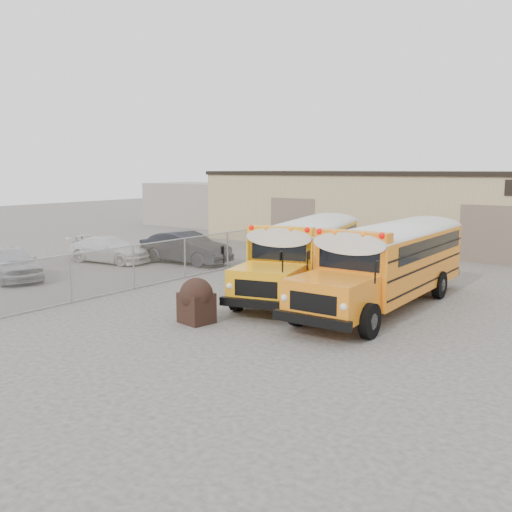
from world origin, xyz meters
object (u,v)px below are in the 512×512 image
Objects in this scene: school_bus_right at (443,240)px; car_white at (109,250)px; tarp_bundle at (196,300)px; school_bus_left at (340,234)px; car_dark at (186,248)px; car_silver at (12,263)px.

school_bus_right is 16.54m from car_white.
tarp_bundle is 13.19m from car_white.
school_bus_left is 2.21× the size of car_white.
tarp_bundle is 11.67m from car_dark.
car_white is at bearing -150.71° from school_bus_left.
tarp_bundle is at bearing -139.14° from car_dark.
school_bus_left is at bearing 96.15° from tarp_bundle.
school_bus_left reaches higher than tarp_bundle.
school_bus_left is 5.10m from school_bus_right.
car_silver is at bearing 177.13° from tarp_bundle.
school_bus_right is (5.10, -0.02, 0.05)m from school_bus_left.
school_bus_left is 7.89m from car_dark.
car_silver reaches higher than tarp_bundle.
school_bus_left is 0.99× the size of school_bus_right.
school_bus_right is at bearing -78.11° from car_white.
tarp_bundle is at bearing -107.63° from school_bus_right.
school_bus_right is at bearing -76.85° from car_dark.
car_dark reaches higher than car_white.
car_silver is at bearing -143.02° from school_bus_right.
car_dark is at bearing -4.57° from car_silver.
school_bus_right is 2.07× the size of car_dark.
car_white is at bearing 20.65° from car_silver.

